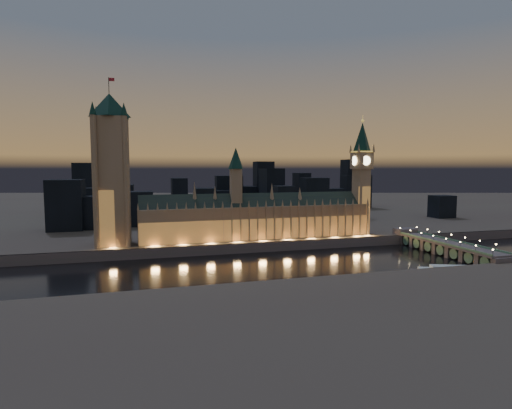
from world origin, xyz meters
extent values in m
plane|color=black|center=(0.00, 0.00, 0.00)|extent=(2000.00, 2000.00, 0.00)
cube|color=#493A34|center=(0.00, 520.00, 4.00)|extent=(2000.00, 960.00, 8.00)
cube|color=#4C4F4D|center=(0.00, 41.00, 4.00)|extent=(2000.00, 2.50, 8.00)
cube|color=#947552|center=(9.25, 62.00, 22.00)|extent=(200.38, 24.24, 28.00)
cube|color=#C2843E|center=(9.25, 51.75, 17.00)|extent=(200.00, 0.50, 18.00)
cube|color=black|center=(9.25, 62.00, 39.00)|extent=(200.30, 20.50, 16.26)
cube|color=#947552|center=(-10.75, 62.00, 52.00)|extent=(9.00, 9.00, 32.00)
cone|color=#0F3229|center=(-10.75, 62.00, 77.00)|extent=(13.00, 13.00, 18.00)
cube|color=#947552|center=(-90.75, 51.40, 22.00)|extent=(1.20, 1.20, 28.00)
cone|color=#947552|center=(-90.75, 52.00, 39.00)|extent=(2.00, 2.00, 6.00)
cube|color=#947552|center=(-83.35, 51.40, 22.00)|extent=(1.20, 1.20, 28.00)
cone|color=#947552|center=(-83.35, 52.00, 39.00)|extent=(2.00, 2.00, 6.00)
cube|color=#947552|center=(-75.94, 51.40, 22.00)|extent=(1.20, 1.20, 28.00)
cone|color=#947552|center=(-75.94, 52.00, 39.00)|extent=(2.00, 2.00, 6.00)
cube|color=#947552|center=(-68.53, 51.40, 22.00)|extent=(1.20, 1.20, 28.00)
cone|color=#947552|center=(-68.53, 52.00, 39.00)|extent=(2.00, 2.00, 6.00)
cube|color=#947552|center=(-61.12, 51.40, 22.00)|extent=(1.20, 1.20, 28.00)
cone|color=#947552|center=(-61.12, 52.00, 39.00)|extent=(2.00, 2.00, 6.00)
cube|color=#947552|center=(-53.72, 51.40, 22.00)|extent=(1.20, 1.20, 28.00)
cone|color=#947552|center=(-53.72, 52.00, 39.00)|extent=(2.00, 2.00, 6.00)
cube|color=#947552|center=(-46.31, 51.40, 22.00)|extent=(1.20, 1.20, 28.00)
cone|color=#947552|center=(-46.31, 52.00, 39.00)|extent=(2.00, 2.00, 6.00)
cube|color=#947552|center=(-38.90, 51.40, 22.00)|extent=(1.20, 1.20, 28.00)
cone|color=#947552|center=(-38.90, 52.00, 39.00)|extent=(2.00, 2.00, 6.00)
cube|color=#947552|center=(-31.49, 51.40, 22.00)|extent=(1.20, 1.20, 28.00)
cone|color=#947552|center=(-31.49, 52.00, 39.00)|extent=(2.00, 2.00, 6.00)
cube|color=#947552|center=(-24.09, 51.40, 22.00)|extent=(1.20, 1.20, 28.00)
cone|color=#947552|center=(-24.09, 52.00, 39.00)|extent=(2.00, 2.00, 6.00)
cube|color=#947552|center=(-16.68, 51.40, 22.00)|extent=(1.20, 1.20, 28.00)
cone|color=#947552|center=(-16.68, 52.00, 39.00)|extent=(2.00, 2.00, 6.00)
cube|color=#947552|center=(-9.27, 51.40, 22.00)|extent=(1.20, 1.20, 28.00)
cone|color=#947552|center=(-9.27, 52.00, 39.00)|extent=(2.00, 2.00, 6.00)
cube|color=#947552|center=(-1.86, 51.40, 22.00)|extent=(1.20, 1.20, 28.00)
cone|color=#947552|center=(-1.86, 52.00, 39.00)|extent=(2.00, 2.00, 6.00)
cube|color=#947552|center=(5.54, 51.40, 22.00)|extent=(1.20, 1.20, 28.00)
cone|color=#947552|center=(5.54, 52.00, 39.00)|extent=(2.00, 2.00, 6.00)
cube|color=#947552|center=(12.95, 51.40, 22.00)|extent=(1.20, 1.20, 28.00)
cone|color=#947552|center=(12.95, 52.00, 39.00)|extent=(2.00, 2.00, 6.00)
cube|color=#947552|center=(20.36, 51.40, 22.00)|extent=(1.20, 1.20, 28.00)
cone|color=#947552|center=(20.36, 52.00, 39.00)|extent=(2.00, 2.00, 6.00)
cube|color=#947552|center=(27.76, 51.40, 22.00)|extent=(1.20, 1.20, 28.00)
cone|color=#947552|center=(27.76, 52.00, 39.00)|extent=(2.00, 2.00, 6.00)
cube|color=#947552|center=(35.17, 51.40, 22.00)|extent=(1.20, 1.20, 28.00)
cone|color=#947552|center=(35.17, 52.00, 39.00)|extent=(2.00, 2.00, 6.00)
cube|color=#947552|center=(42.58, 51.40, 22.00)|extent=(1.20, 1.20, 28.00)
cone|color=#947552|center=(42.58, 52.00, 39.00)|extent=(2.00, 2.00, 6.00)
cube|color=#947552|center=(49.99, 51.40, 22.00)|extent=(1.20, 1.20, 28.00)
cone|color=#947552|center=(49.99, 52.00, 39.00)|extent=(2.00, 2.00, 6.00)
cube|color=#947552|center=(57.39, 51.40, 22.00)|extent=(1.20, 1.20, 28.00)
cone|color=#947552|center=(57.39, 52.00, 39.00)|extent=(2.00, 2.00, 6.00)
cube|color=#947552|center=(64.80, 51.40, 22.00)|extent=(1.20, 1.20, 28.00)
cone|color=#947552|center=(64.80, 52.00, 39.00)|extent=(2.00, 2.00, 6.00)
cube|color=#947552|center=(72.21, 51.40, 22.00)|extent=(1.20, 1.20, 28.00)
cone|color=#947552|center=(72.21, 52.00, 39.00)|extent=(2.00, 2.00, 6.00)
cube|color=#947552|center=(79.62, 51.40, 22.00)|extent=(1.20, 1.20, 28.00)
cone|color=#947552|center=(79.62, 52.00, 39.00)|extent=(2.00, 2.00, 6.00)
cube|color=#947552|center=(87.02, 51.40, 22.00)|extent=(1.20, 1.20, 28.00)
cone|color=#947552|center=(87.02, 52.00, 39.00)|extent=(2.00, 2.00, 6.00)
cube|color=#947552|center=(94.43, 51.40, 22.00)|extent=(1.20, 1.20, 28.00)
cone|color=#947552|center=(94.43, 52.00, 39.00)|extent=(2.00, 2.00, 6.00)
cube|color=#947552|center=(101.84, 51.40, 22.00)|extent=(1.20, 1.20, 28.00)
cone|color=#947552|center=(101.84, 52.00, 39.00)|extent=(2.00, 2.00, 6.00)
cube|color=#947552|center=(109.25, 51.40, 22.00)|extent=(1.20, 1.20, 28.00)
cone|color=#947552|center=(109.25, 52.00, 39.00)|extent=(2.00, 2.00, 6.00)
cone|color=#947552|center=(-45.75, 62.00, 49.00)|extent=(4.40, 4.40, 18.00)
cone|color=#947552|center=(-28.75, 62.00, 47.00)|extent=(4.40, 4.40, 14.00)
cone|color=#947552|center=(21.25, 62.00, 48.00)|extent=(4.40, 4.40, 16.00)
cone|color=#947552|center=(47.25, 62.00, 46.00)|extent=(4.40, 4.40, 12.00)
cube|color=#947552|center=(-110.00, 62.00, 57.90)|extent=(25.08, 25.08, 99.79)
cube|color=#C2843E|center=(-110.00, 50.80, 30.00)|extent=(22.00, 0.50, 44.00)
cone|color=#0F3229|center=(-110.00, 62.00, 116.79)|extent=(31.68, 31.68, 18.00)
cylinder|color=black|center=(-110.00, 62.00, 131.79)|extent=(0.50, 0.50, 12.00)
cube|color=#B5212D|center=(-107.80, 62.00, 136.29)|extent=(4.00, 0.15, 2.50)
cylinder|color=#947552|center=(-121.00, 51.00, 57.90)|extent=(4.40, 4.40, 99.79)
cone|color=#0F3229|center=(-121.00, 51.00, 112.79)|extent=(5.20, 5.20, 10.00)
cylinder|color=#947552|center=(-121.00, 73.00, 57.90)|extent=(4.40, 4.40, 99.79)
cone|color=#0F3229|center=(-121.00, 73.00, 112.79)|extent=(5.20, 5.20, 10.00)
cylinder|color=#947552|center=(-99.00, 51.00, 57.90)|extent=(4.40, 4.40, 99.79)
cone|color=#0F3229|center=(-99.00, 51.00, 112.79)|extent=(5.20, 5.20, 10.00)
cylinder|color=#947552|center=(-99.00, 73.00, 57.90)|extent=(4.40, 4.40, 99.79)
cone|color=#0F3229|center=(-99.00, 73.00, 112.79)|extent=(5.20, 5.20, 10.00)
cube|color=#947552|center=(108.00, 62.00, 37.93)|extent=(13.67, 13.67, 59.86)
cube|color=#C2843E|center=(108.00, 55.80, 30.00)|extent=(12.00, 0.50, 44.00)
cube|color=#947552|center=(108.00, 62.00, 75.46)|extent=(15.00, 15.00, 15.19)
cube|color=#F2C64C|center=(108.00, 62.00, 83.65)|extent=(15.75, 15.75, 1.20)
cone|color=#0F3229|center=(108.00, 62.00, 97.25)|extent=(18.00, 18.00, 26.00)
sphere|color=#F2C64C|center=(108.00, 62.00, 111.75)|extent=(2.80, 2.80, 2.80)
cylinder|color=#F2C64C|center=(108.00, 62.00, 114.25)|extent=(0.40, 0.40, 5.00)
cylinder|color=#FFF2BF|center=(108.00, 54.25, 75.46)|extent=(8.40, 0.50, 8.40)
cylinder|color=#FFF2BF|center=(108.00, 69.75, 75.46)|extent=(8.40, 0.50, 8.40)
cylinder|color=#FFF2BF|center=(100.25, 62.00, 75.46)|extent=(0.50, 8.40, 8.40)
cylinder|color=#FFF2BF|center=(115.75, 62.00, 75.46)|extent=(0.50, 8.40, 8.40)
cone|color=#947552|center=(100.50, 54.50, 87.05)|extent=(2.60, 2.60, 8.00)
cone|color=#947552|center=(100.50, 69.50, 87.05)|extent=(2.60, 2.60, 8.00)
cone|color=#947552|center=(115.50, 54.50, 87.05)|extent=(2.60, 2.60, 8.00)
cone|color=#947552|center=(115.50, 69.50, 87.05)|extent=(2.60, 2.60, 8.00)
cube|color=#4C4F4D|center=(144.37, -10.00, 9.50)|extent=(18.21, 100.00, 1.60)
cube|color=#3B6B51|center=(135.66, -10.00, 10.90)|extent=(0.80, 100.00, 1.60)
cube|color=#3B6B51|center=(153.07, -10.00, 10.90)|extent=(0.80, 100.00, 1.60)
cube|color=#4C4F4D|center=(144.37, 45.00, 8.75)|extent=(18.21, 12.00, 9.50)
cube|color=#4C4F4D|center=(144.37, -60.00, 4.35)|extent=(16.39, 4.00, 9.50)
cylinder|color=black|center=(135.66, -60.00, 12.70)|extent=(0.30, 0.30, 4.40)
sphere|color=#FFD88C|center=(135.66, -60.00, 15.00)|extent=(1.00, 1.00, 1.00)
cube|color=#4C4F4D|center=(144.37, -45.71, 4.35)|extent=(16.39, 4.00, 9.50)
cylinder|color=black|center=(135.66, -45.71, 12.70)|extent=(0.30, 0.30, 4.40)
sphere|color=#FFD88C|center=(135.66, -45.71, 15.00)|extent=(1.00, 1.00, 1.00)
cylinder|color=black|center=(153.07, -45.71, 12.70)|extent=(0.30, 0.30, 4.40)
sphere|color=#FFD88C|center=(153.07, -45.71, 15.00)|extent=(1.00, 1.00, 1.00)
cube|color=#4C4F4D|center=(144.37, -31.43, 4.35)|extent=(16.39, 4.00, 9.50)
cylinder|color=black|center=(135.66, -31.43, 12.70)|extent=(0.30, 0.30, 4.40)
sphere|color=#FFD88C|center=(135.66, -31.43, 15.00)|extent=(1.00, 1.00, 1.00)
cylinder|color=black|center=(153.07, -31.43, 12.70)|extent=(0.30, 0.30, 4.40)
sphere|color=#FFD88C|center=(153.07, -31.43, 15.00)|extent=(1.00, 1.00, 1.00)
cube|color=#4C4F4D|center=(144.37, -17.14, 4.35)|extent=(16.39, 4.00, 9.50)
cylinder|color=black|center=(135.66, -17.14, 12.70)|extent=(0.30, 0.30, 4.40)
sphere|color=#FFD88C|center=(135.66, -17.14, 15.00)|extent=(1.00, 1.00, 1.00)
cylinder|color=black|center=(153.07, -17.14, 12.70)|extent=(0.30, 0.30, 4.40)
sphere|color=#FFD88C|center=(153.07, -17.14, 15.00)|extent=(1.00, 1.00, 1.00)
cube|color=#4C4F4D|center=(144.37, -2.86, 4.35)|extent=(16.39, 4.00, 9.50)
cylinder|color=black|center=(135.66, -2.86, 12.70)|extent=(0.30, 0.30, 4.40)
sphere|color=#FFD88C|center=(135.66, -2.86, 15.00)|extent=(1.00, 1.00, 1.00)
cylinder|color=black|center=(153.07, -2.86, 12.70)|extent=(0.30, 0.30, 4.40)
sphere|color=#FFD88C|center=(153.07, -2.86, 15.00)|extent=(1.00, 1.00, 1.00)
cube|color=#4C4F4D|center=(144.37, 11.43, 4.35)|extent=(16.39, 4.00, 9.50)
cylinder|color=black|center=(135.66, 11.43, 12.70)|extent=(0.30, 0.30, 4.40)
sphere|color=#FFD88C|center=(135.66, 11.43, 15.00)|extent=(1.00, 1.00, 1.00)
cylinder|color=black|center=(153.07, 11.43, 12.70)|extent=(0.30, 0.30, 4.40)
sphere|color=#FFD88C|center=(153.07, 11.43, 15.00)|extent=(1.00, 1.00, 1.00)
cube|color=#4C4F4D|center=(144.37, 25.71, 4.35)|extent=(16.39, 4.00, 9.50)
cylinder|color=black|center=(135.66, 25.71, 12.70)|extent=(0.30, 0.30, 4.40)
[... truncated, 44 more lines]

